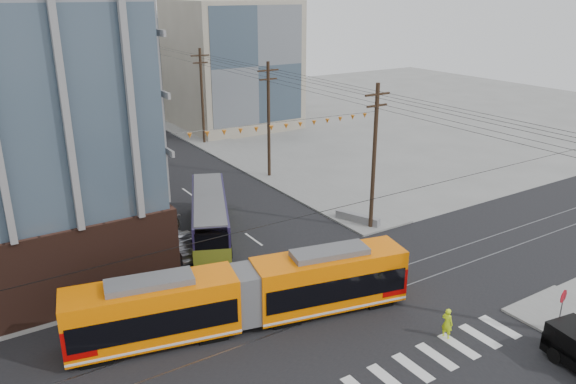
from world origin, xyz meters
name	(u,v)px	position (x,y,z in m)	size (l,w,h in m)	color
ground	(383,332)	(0.00, 0.00, 0.00)	(160.00, 160.00, 0.00)	slate
bg_bldg_ne_near	(232,65)	(16.00, 48.00, 8.00)	(14.00, 14.00, 16.00)	gray
bg_bldg_ne_far	(186,57)	(18.00, 68.00, 7.00)	(16.00, 16.00, 14.00)	#8C99A5
utility_pole_far	(156,81)	(8.50, 56.00, 5.50)	(0.30, 0.30, 11.00)	black
streetcar	(245,296)	(-5.75, 4.59, 1.76)	(18.31, 2.57, 3.53)	#FA6D00
city_bus	(210,216)	(-2.39, 16.17, 1.61)	(2.46, 11.34, 3.21)	#231C43
parked_car_silver	(179,244)	(-5.52, 14.53, 0.80)	(1.68, 4.83, 1.59)	gray
parked_car_white	(155,216)	(-5.04, 20.45, 0.71)	(1.98, 4.86, 1.41)	beige
parked_car_grey	(121,199)	(-6.03, 25.93, 0.59)	(1.95, 4.23, 1.18)	#454751
pedestrian	(447,323)	(2.43, -2.09, 0.85)	(0.62, 0.41, 1.69)	#D3F916
stop_sign	(560,314)	(7.59, -5.03, 1.22)	(0.74, 0.74, 2.44)	#B60211
jersey_barrier	(358,219)	(8.30, 12.31, 0.37)	(0.82, 3.65, 0.73)	slate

